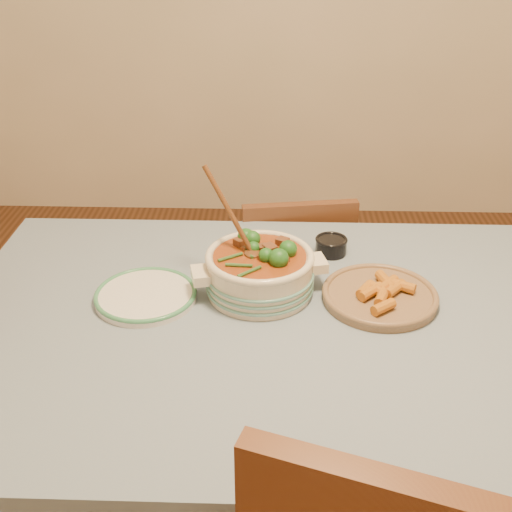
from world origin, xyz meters
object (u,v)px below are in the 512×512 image
(dining_table, at_px, (291,351))
(stew_casserole, at_px, (260,269))
(condiment_bowl, at_px, (331,245))
(chair_far, at_px, (293,281))
(white_plate, at_px, (146,295))
(fried_plate, at_px, (380,294))

(dining_table, relative_size, stew_casserole, 4.77)
(condiment_bowl, bearing_deg, chair_far, 105.81)
(dining_table, relative_size, chair_far, 2.10)
(white_plate, relative_size, chair_far, 0.37)
(chair_far, bearing_deg, stew_casserole, 70.50)
(white_plate, relative_size, fried_plate, 0.78)
(white_plate, bearing_deg, chair_far, 56.60)
(stew_casserole, height_order, white_plate, stew_casserole)
(stew_casserole, bearing_deg, chair_far, 79.30)
(fried_plate, bearing_deg, white_plate, -178.67)
(dining_table, xyz_separation_m, white_plate, (-0.37, 0.08, 0.10))
(dining_table, bearing_deg, white_plate, 167.47)
(dining_table, distance_m, fried_plate, 0.27)
(fried_plate, bearing_deg, stew_casserole, 174.21)
(dining_table, bearing_deg, stew_casserole, 123.12)
(stew_casserole, xyz_separation_m, fried_plate, (0.30, -0.03, -0.05))
(condiment_bowl, relative_size, chair_far, 0.13)
(dining_table, distance_m, condiment_bowl, 0.38)
(white_plate, bearing_deg, fried_plate, 1.33)
(condiment_bowl, bearing_deg, fried_plate, -66.48)
(dining_table, bearing_deg, chair_far, 88.23)
(dining_table, relative_size, condiment_bowl, 16.47)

